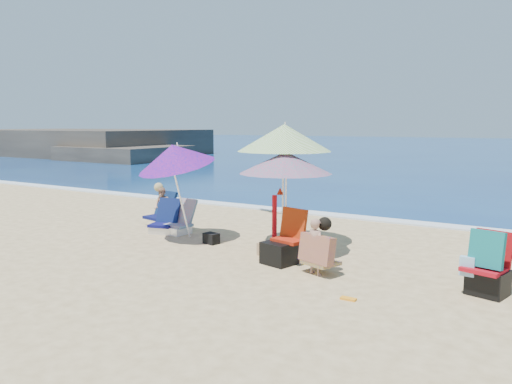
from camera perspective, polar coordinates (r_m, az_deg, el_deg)
The scene contains 18 objects.
ground at distance 8.27m, azimuth -1.82°, elevation -8.52°, with size 120.00×120.00×0.00m.
sea at distance 51.89m, azimuth 26.39°, elevation 4.31°, with size 120.00×80.00×0.12m.
foam at distance 12.74m, azimuth 10.76°, elevation -2.79°, with size 120.00×0.50×0.04m.
headland at distance 41.22m, azimuth -19.07°, elevation 4.88°, with size 20.50×11.50×2.60m.
umbrella_turquoise at distance 8.77m, azimuth 3.39°, elevation 3.35°, with size 2.13×2.13×1.87m.
umbrella_striped at distance 9.42m, azimuth 3.24°, elevation 6.17°, with size 2.12×2.12×2.36m.
umbrella_blue at distance 9.91m, azimuth -9.25°, elevation 4.11°, with size 1.95×1.99×2.08m.
furled_umbrella at distance 9.01m, azimuth 2.24°, elevation -2.96°, with size 0.17×0.41×1.17m.
chair_navy at distance 10.96m, azimuth -10.32°, elevation -3.58°, with size 0.65×0.74×0.71m.
chair_rainbow at distance 10.85m, azimuth -8.78°, elevation -3.66°, with size 0.59×0.70×0.71m.
camp_chair_left at distance 8.42m, azimuth 3.04°, elevation -6.31°, with size 0.73×0.75×0.91m.
camp_chair_right at distance 7.56m, azimuth 24.81°, elevation -8.20°, with size 0.64×0.66×0.92m.
person_center at distance 7.82m, azimuth 6.99°, elevation -6.25°, with size 0.65×0.59×0.89m.
person_left at distance 11.75m, azimuth -10.66°, elevation -1.56°, with size 0.62×0.76×0.98m.
bag_black_a at distance 9.84m, azimuth -5.11°, elevation -5.28°, with size 0.32×0.26×0.21m.
bag_tan at distance 8.96m, azimuth 1.09°, elevation -6.50°, with size 0.27×0.19×0.22m.
bag_black_b at distance 8.56m, azimuth 2.03°, elevation -7.30°, with size 0.29×0.25×0.19m.
orange_item at distance 6.90m, azimuth 10.47°, elevation -11.87°, with size 0.21×0.10×0.03m.
Camera 1 is at (4.33, -6.66, 2.31)m, focal length 35.15 mm.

